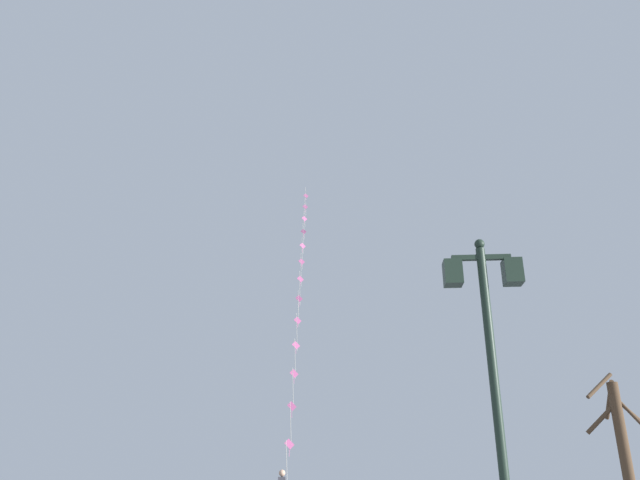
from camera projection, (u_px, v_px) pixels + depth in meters
name	position (u px, v px, depth m)	size (l,w,h in m)	color
twin_lantern_lamp_post	(489.00, 333.00, 9.05)	(1.20, 0.28, 4.92)	#1E2D23
kite_train	(300.00, 290.00, 34.55)	(1.44, 19.75, 22.46)	brown
bare_tree	(623.00, 447.00, 16.77)	(2.08, 1.58, 4.27)	#4C3826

